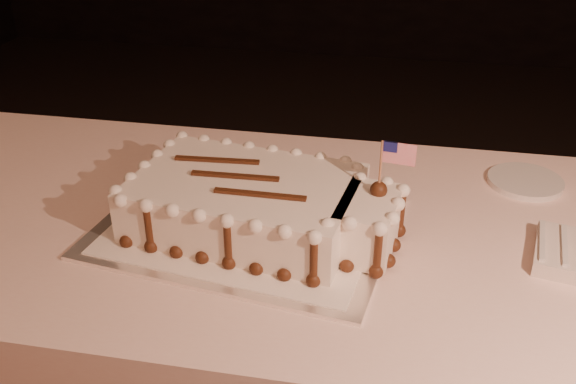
% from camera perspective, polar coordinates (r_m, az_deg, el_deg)
% --- Properties ---
extents(banquet_table, '(2.40, 0.80, 0.75)m').
position_cam_1_polar(banquet_table, '(1.46, 9.54, -16.19)').
color(banquet_table, '#FFD5C5').
rests_on(banquet_table, ground).
extents(cake_board, '(0.59, 0.48, 0.01)m').
position_cam_1_polar(cake_board, '(1.22, -3.70, -3.09)').
color(cake_board, white).
rests_on(cake_board, banquet_table).
extents(doily, '(0.53, 0.43, 0.00)m').
position_cam_1_polar(doily, '(1.22, -3.71, -2.89)').
color(doily, white).
rests_on(doily, cake_board).
extents(sheet_cake, '(0.53, 0.35, 0.20)m').
position_cam_1_polar(sheet_cake, '(1.18, -2.50, -1.12)').
color(sheet_cake, white).
rests_on(sheet_cake, doily).
extents(side_plate, '(0.16, 0.16, 0.01)m').
position_cam_1_polar(side_plate, '(1.46, 20.34, 0.89)').
color(side_plate, silver).
rests_on(side_plate, banquet_table).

